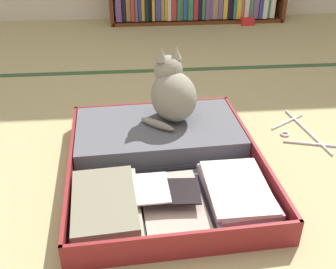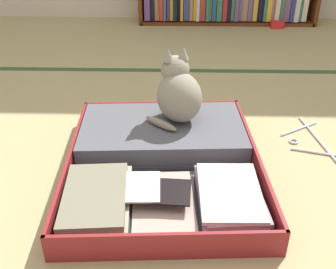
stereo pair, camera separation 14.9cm
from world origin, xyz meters
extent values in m
plane|color=tan|center=(0.00, 0.00, 0.00)|extent=(10.00, 10.00, 0.00)
cube|color=#325430|center=(0.00, 1.22, 0.00)|extent=(4.80, 0.05, 0.00)
cube|color=#5D3014|center=(0.58, 2.26, 0.01)|extent=(1.38, 0.23, 0.02)
cube|color=#754D98|center=(-0.06, 2.26, 0.19)|extent=(0.04, 0.19, 0.30)
cube|color=maroon|center=(0.16, -0.03, 0.01)|extent=(0.72, 0.46, 0.01)
cube|color=maroon|center=(0.17, -0.23, 0.05)|extent=(0.70, 0.05, 0.10)
cube|color=maroon|center=(-0.19, -0.05, 0.05)|extent=(0.04, 0.42, 0.10)
cube|color=maroon|center=(0.50, -0.01, 0.05)|extent=(0.04, 0.42, 0.10)
cube|color=#474F59|center=(0.16, -0.03, 0.02)|extent=(0.70, 0.43, 0.01)
cube|color=maroon|center=(0.13, 0.39, 0.01)|extent=(0.72, 0.46, 0.01)
cube|color=maroon|center=(0.12, 0.59, 0.05)|extent=(0.70, 0.05, 0.10)
cube|color=maroon|center=(-0.21, 0.37, 0.05)|extent=(0.04, 0.42, 0.10)
cube|color=maroon|center=(0.47, 0.41, 0.05)|extent=(0.04, 0.42, 0.10)
cube|color=#474F59|center=(0.13, 0.39, 0.02)|extent=(0.70, 0.43, 0.01)
cylinder|color=black|center=(0.14, 0.18, 0.02)|extent=(0.68, 0.05, 0.02)
cube|color=black|center=(-0.06, -0.05, 0.03)|extent=(0.23, 0.36, 0.02)
cube|color=#1A2B26|center=(-0.06, -0.05, 0.04)|extent=(0.23, 0.34, 0.02)
cube|color=tan|center=(-0.06, -0.04, 0.06)|extent=(0.22, 0.36, 0.02)
cube|color=gray|center=(-0.07, -0.05, 0.08)|extent=(0.23, 0.34, 0.02)
cube|color=slate|center=(0.16, -0.04, 0.03)|extent=(0.20, 0.31, 0.01)
cube|color=#B9A091|center=(0.15, -0.03, 0.04)|extent=(0.22, 0.32, 0.01)
cube|color=black|center=(0.37, -0.01, 0.03)|extent=(0.22, 0.32, 0.02)
cube|color=#9D7E98|center=(0.37, -0.01, 0.05)|extent=(0.22, 0.34, 0.02)
cube|color=#9F7F91|center=(0.37, -0.01, 0.06)|extent=(0.23, 0.34, 0.02)
cube|color=silver|center=(0.37, -0.02, 0.08)|extent=(0.21, 0.31, 0.01)
cube|color=white|center=(0.06, -0.01, 0.09)|extent=(0.17, 0.17, 0.01)
cube|color=black|center=(0.15, -0.03, 0.08)|extent=(0.18, 0.14, 0.01)
cube|color=#555860|center=(0.13, 0.39, 0.06)|extent=(0.69, 0.43, 0.09)
torus|color=white|center=(0.06, 0.40, 0.09)|extent=(0.11, 0.11, 0.01)
cylinder|color=black|center=(-0.07, 0.57, 0.05)|extent=(0.02, 0.02, 0.09)
cylinder|color=black|center=(0.31, 0.59, 0.05)|extent=(0.02, 0.02, 0.09)
cube|color=red|center=(-0.01, -0.23, 0.02)|extent=(0.04, 0.00, 0.03)
cube|color=white|center=(0.17, -0.23, 0.06)|extent=(0.02, 0.00, 0.02)
cube|color=white|center=(0.25, -0.22, 0.02)|extent=(0.03, 0.00, 0.02)
ellipsoid|color=gray|center=(0.20, 0.43, 0.20)|extent=(0.25, 0.27, 0.21)
ellipsoid|color=gray|center=(0.18, 0.49, 0.15)|extent=(0.14, 0.12, 0.11)
sphere|color=gray|center=(0.18, 0.48, 0.30)|extent=(0.12, 0.12, 0.12)
cone|color=gray|center=(0.21, 0.48, 0.37)|extent=(0.04, 0.04, 0.05)
cone|color=gray|center=(0.15, 0.46, 0.37)|extent=(0.04, 0.04, 0.05)
sphere|color=#E0C548|center=(0.18, 0.53, 0.31)|extent=(0.02, 0.02, 0.02)
sphere|color=#E0C548|center=(0.14, 0.51, 0.31)|extent=(0.02, 0.02, 0.02)
ellipsoid|color=gray|center=(0.13, 0.36, 0.12)|extent=(0.15, 0.13, 0.03)
cylinder|color=silver|center=(0.80, 0.44, 0.01)|extent=(0.07, 0.39, 0.01)
cylinder|color=silver|center=(0.77, 0.33, 0.01)|extent=(0.21, 0.07, 0.01)
cylinder|color=silver|center=(0.74, 0.53, 0.01)|extent=(0.19, 0.13, 0.01)
torus|color=silver|center=(0.69, 0.42, 0.01)|extent=(0.05, 0.05, 0.01)
cube|color=red|center=(0.96, 2.12, 0.03)|extent=(0.10, 0.07, 0.05)
camera|label=1|loc=(0.05, -1.06, 0.92)|focal=43.42mm
camera|label=2|loc=(0.19, -1.06, 0.92)|focal=43.42mm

